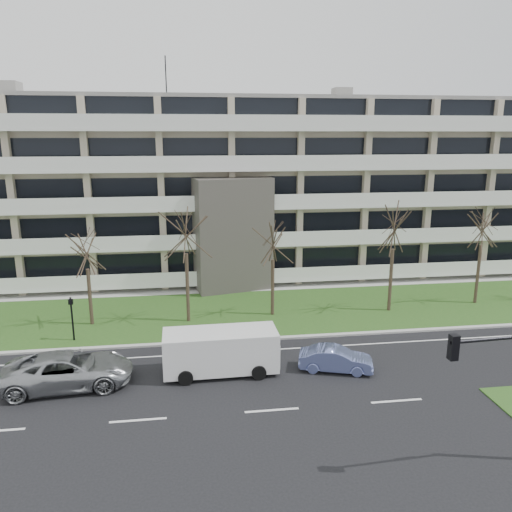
{
  "coord_description": "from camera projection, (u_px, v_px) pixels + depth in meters",
  "views": [
    {
      "loc": [
        -3.51,
        -20.18,
        12.33
      ],
      "look_at": [
        0.65,
        10.0,
        4.83
      ],
      "focal_mm": 35.0,
      "sensor_mm": 36.0,
      "label": 1
    }
  ],
  "objects": [
    {
      "name": "tree_2",
      "position": [
        86.0,
        247.0,
        31.78
      ],
      "size": [
        3.42,
        3.42,
        6.84
      ],
      "color": "#382B21",
      "rests_on": "ground"
    },
    {
      "name": "apartment_building",
      "position": [
        226.0,
        187.0,
        45.36
      ],
      "size": [
        60.5,
        15.1,
        18.75
      ],
      "color": "#C4B299",
      "rests_on": "ground"
    },
    {
      "name": "tree_5",
      "position": [
        394.0,
        224.0,
        34.12
      ],
      "size": [
        4.06,
        4.06,
        8.11
      ],
      "color": "#382B21",
      "rests_on": "ground"
    },
    {
      "name": "blue_sedan",
      "position": [
        336.0,
        359.0,
        26.54
      ],
      "size": [
        4.12,
        2.43,
        1.28
      ],
      "primitive_type": "imported",
      "rotation": [
        0.0,
        0.0,
        1.28
      ],
      "color": "#7685CD",
      "rests_on": "ground"
    },
    {
      "name": "lane_edge_line",
      "position": [
        253.0,
        351.0,
        29.07
      ],
      "size": [
        90.0,
        0.12,
        0.01
      ],
      "primitive_type": "cube",
      "color": "white",
      "rests_on": "ground"
    },
    {
      "name": "ground",
      "position": [
        272.0,
        410.0,
        22.82
      ],
      "size": [
        160.0,
        160.0,
        0.0
      ],
      "primitive_type": "plane",
      "color": "black",
      "rests_on": "ground"
    },
    {
      "name": "silver_pickup",
      "position": [
        68.0,
        370.0,
        24.83
      ],
      "size": [
        6.45,
        3.36,
        1.74
      ],
      "primitive_type": "imported",
      "rotation": [
        0.0,
        0.0,
        1.65
      ],
      "color": "#A5A7AC",
      "rests_on": "ground"
    },
    {
      "name": "pedestrian_signal",
      "position": [
        72.0,
        313.0,
        30.04
      ],
      "size": [
        0.28,
        0.22,
        2.8
      ],
      "rotation": [
        0.0,
        0.0,
        0.08
      ],
      "color": "black",
      "rests_on": "ground"
    },
    {
      "name": "sidewalk",
      "position": [
        234.0,
        289.0,
        40.61
      ],
      "size": [
        90.0,
        2.0,
        0.08
      ],
      "primitive_type": "cube",
      "color": "#B2B2AD",
      "rests_on": "ground"
    },
    {
      "name": "curb",
      "position": [
        250.0,
        340.0,
        30.5
      ],
      "size": [
        90.0,
        0.35,
        0.12
      ],
      "primitive_type": "cube",
      "color": "#B2B2AD",
      "rests_on": "ground"
    },
    {
      "name": "tree_4",
      "position": [
        273.0,
        237.0,
        33.5
      ],
      "size": [
        3.56,
        3.56,
        7.11
      ],
      "color": "#382B21",
      "rests_on": "ground"
    },
    {
      "name": "tree_6",
      "position": [
        484.0,
        222.0,
        35.75
      ],
      "size": [
        3.98,
        3.98,
        7.95
      ],
      "color": "#382B21",
      "rests_on": "ground"
    },
    {
      "name": "tree_3",
      "position": [
        185.0,
        226.0,
        32.05
      ],
      "size": [
        4.21,
        4.21,
        8.41
      ],
      "color": "#382B21",
      "rests_on": "ground"
    },
    {
      "name": "white_van",
      "position": [
        222.0,
        348.0,
        26.16
      ],
      "size": [
        5.99,
        2.54,
        2.31
      ],
      "rotation": [
        0.0,
        0.0,
        0.01
      ],
      "color": "white",
      "rests_on": "ground"
    },
    {
      "name": "grass_verge",
      "position": [
        241.0,
        312.0,
        35.32
      ],
      "size": [
        90.0,
        10.0,
        0.06
      ],
      "primitive_type": "cube",
      "color": "#214D19",
      "rests_on": "ground"
    }
  ]
}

